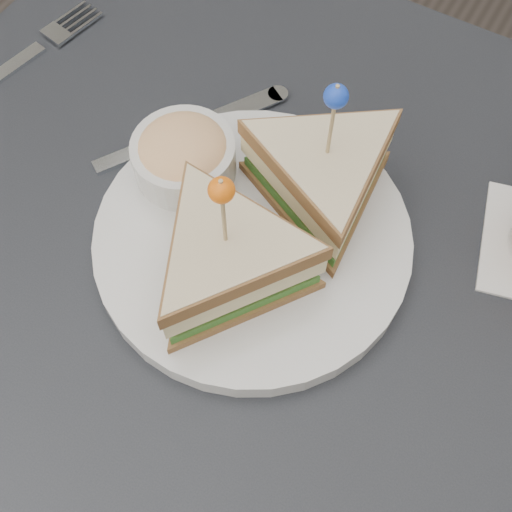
# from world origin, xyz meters

# --- Properties ---
(ground_plane) EXTENTS (3.50, 3.50, 0.00)m
(ground_plane) POSITION_xyz_m (0.00, 0.00, 0.00)
(ground_plane) COLOR #3F3833
(table) EXTENTS (0.80, 0.80, 0.75)m
(table) POSITION_xyz_m (0.00, 0.00, 0.67)
(table) COLOR black
(table) RESTS_ON ground
(plate_meal) EXTENTS (0.36, 0.36, 0.16)m
(plate_meal) POSITION_xyz_m (-0.01, 0.05, 0.79)
(plate_meal) COLOR silver
(plate_meal) RESTS_ON table
(cutlery_fork) EXTENTS (0.06, 0.22, 0.01)m
(cutlery_fork) POSITION_xyz_m (-0.33, 0.12, 0.75)
(cutlery_fork) COLOR silver
(cutlery_fork) RESTS_ON table
(cutlery_knife) EXTENTS (0.12, 0.19, 0.01)m
(cutlery_knife) POSITION_xyz_m (-0.13, 0.12, 0.75)
(cutlery_knife) COLOR white
(cutlery_knife) RESTS_ON table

